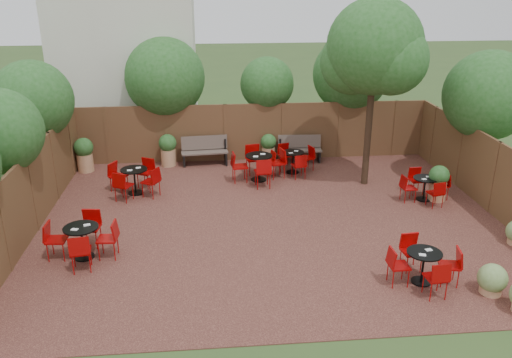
{
  "coord_description": "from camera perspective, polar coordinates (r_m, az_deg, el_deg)",
  "views": [
    {
      "loc": [
        -1.58,
        -12.45,
        6.01
      ],
      "look_at": [
        -0.36,
        0.5,
        1.0
      ],
      "focal_mm": 36.82,
      "sensor_mm": 36.0,
      "label": 1
    }
  ],
  "objects": [
    {
      "name": "overhang_foliage",
      "position": [
        16.09,
        -2.43,
        9.32
      ],
      "size": [
        15.68,
        10.71,
        2.72
      ],
      "color": "#1F511A",
      "rests_on": "ground"
    },
    {
      "name": "courtyard_paving",
      "position": [
        13.91,
        1.69,
        -4.5
      ],
      "size": [
        12.0,
        10.0,
        0.02
      ],
      "primitive_type": "cube",
      "color": "#3A1C17",
      "rests_on": "ground"
    },
    {
      "name": "park_bench_left",
      "position": [
        17.94,
        -5.61,
        3.13
      ],
      "size": [
        1.6,
        0.64,
        0.97
      ],
      "rotation": [
        0.0,
        0.0,
        0.09
      ],
      "color": "brown",
      "rests_on": "courtyard_paving"
    },
    {
      "name": "fence_left",
      "position": [
        14.13,
        -23.21,
        -1.49
      ],
      "size": [
        0.08,
        10.0,
        2.0
      ],
      "primitive_type": "cube",
      "color": "brown",
      "rests_on": "ground"
    },
    {
      "name": "fence_back",
      "position": [
        18.22,
        -0.19,
        5.11
      ],
      "size": [
        12.0,
        0.08,
        2.0
      ],
      "primitive_type": "cube",
      "color": "brown",
      "rests_on": "ground"
    },
    {
      "name": "courtyard_tree",
      "position": [
        15.66,
        12.73,
        13.24
      ],
      "size": [
        2.86,
        2.78,
        5.54
      ],
      "rotation": [
        0.0,
        0.0,
        0.16
      ],
      "color": "black",
      "rests_on": "courtyard_paving"
    },
    {
      "name": "fence_right",
      "position": [
        15.41,
        24.47,
        0.13
      ],
      "size": [
        0.08,
        10.0,
        2.0
      ],
      "primitive_type": "cube",
      "color": "brown",
      "rests_on": "ground"
    },
    {
      "name": "ground",
      "position": [
        13.91,
        1.69,
        -4.53
      ],
      "size": [
        80.0,
        80.0,
        0.0
      ],
      "primitive_type": "plane",
      "color": "#354F23",
      "rests_on": "ground"
    },
    {
      "name": "park_bench_right",
      "position": [
        18.21,
        4.78,
        3.35
      ],
      "size": [
        1.5,
        0.56,
        0.91
      ],
      "rotation": [
        0.0,
        0.0,
        -0.06
      ],
      "color": "brown",
      "rests_on": "courtyard_paving"
    },
    {
      "name": "bistro_tables",
      "position": [
        14.51,
        -0.3,
        -1.42
      ],
      "size": [
        10.51,
        8.29,
        0.95
      ],
      "color": "black",
      "rests_on": "courtyard_paving"
    },
    {
      "name": "planters",
      "position": [
        16.99,
        -4.05,
        2.45
      ],
      "size": [
        11.13,
        4.37,
        1.13
      ],
      "color": "tan",
      "rests_on": "courtyard_paving"
    },
    {
      "name": "neighbour_building",
      "position": [
        20.75,
        -13.91,
        14.92
      ],
      "size": [
        5.0,
        4.0,
        8.0
      ],
      "primitive_type": "cube",
      "color": "beige",
      "rests_on": "ground"
    }
  ]
}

